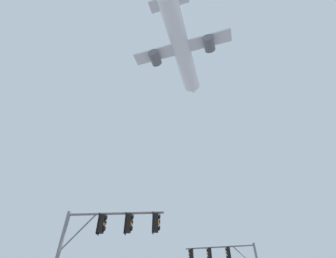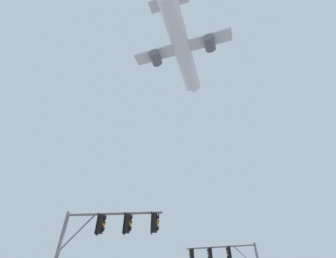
% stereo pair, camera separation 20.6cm
% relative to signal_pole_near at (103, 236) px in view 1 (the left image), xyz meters
% --- Properties ---
extents(signal_pole_near, '(5.27, 0.56, 5.51)m').
position_rel_signal_pole_near_xyz_m(signal_pole_near, '(0.00, 0.00, 0.00)').
color(signal_pole_near, slate).
rests_on(signal_pole_near, ground).
extents(airplane, '(19.96, 25.83, 7.04)m').
position_rel_signal_pole_near_xyz_m(airplane, '(4.47, 14.71, 38.55)').
color(airplane, white).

